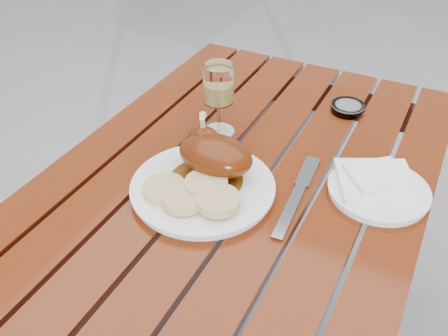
# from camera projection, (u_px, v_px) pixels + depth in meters

# --- Properties ---
(table) EXTENTS (0.80, 1.20, 0.75)m
(table) POSITION_uv_depth(u_px,v_px,m) (238.00, 282.00, 1.34)
(table) COLOR maroon
(table) RESTS_ON ground
(dinner_plate) EXTENTS (0.34, 0.34, 0.02)m
(dinner_plate) POSITION_uv_depth(u_px,v_px,m) (203.00, 188.00, 1.06)
(dinner_plate) COLOR white
(dinner_plate) RESTS_ON table
(roast_duck) EXTENTS (0.17, 0.17, 0.12)m
(roast_duck) POSITION_uv_depth(u_px,v_px,m) (213.00, 154.00, 1.06)
(roast_duck) COLOR #59300A
(roast_duck) RESTS_ON dinner_plate
(bread_dumplings) EXTENTS (0.21, 0.14, 0.03)m
(bread_dumplings) POSITION_uv_depth(u_px,v_px,m) (193.00, 193.00, 1.00)
(bread_dumplings) COLOR #D1BB7F
(bread_dumplings) RESTS_ON dinner_plate
(wine_glass) EXTENTS (0.08, 0.08, 0.18)m
(wine_glass) POSITION_uv_depth(u_px,v_px,m) (219.00, 100.00, 1.19)
(wine_glass) COLOR tan
(wine_glass) RESTS_ON table
(side_plate) EXTENTS (0.28, 0.28, 0.02)m
(side_plate) POSITION_uv_depth(u_px,v_px,m) (378.00, 191.00, 1.05)
(side_plate) COLOR white
(side_plate) RESTS_ON table
(napkin) EXTENTS (0.20, 0.20, 0.01)m
(napkin) POSITION_uv_depth(u_px,v_px,m) (376.00, 181.00, 1.05)
(napkin) COLOR white
(napkin) RESTS_ON side_plate
(ashtray) EXTENTS (0.12, 0.12, 0.02)m
(ashtray) POSITION_uv_depth(u_px,v_px,m) (348.00, 108.00, 1.32)
(ashtray) COLOR #B2B7BC
(ashtray) RESTS_ON table
(fork) EXTENTS (0.07, 0.17, 0.01)m
(fork) POSITION_uv_depth(u_px,v_px,m) (193.00, 154.00, 1.17)
(fork) COLOR gray
(fork) RESTS_ON table
(knife) EXTENTS (0.04, 0.24, 0.01)m
(knife) POSITION_uv_depth(u_px,v_px,m) (294.00, 201.00, 1.03)
(knife) COLOR gray
(knife) RESTS_ON table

